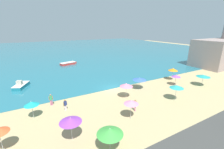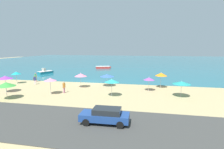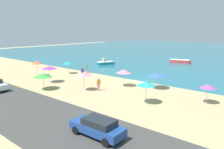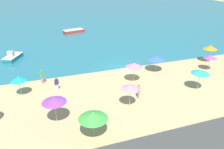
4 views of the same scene
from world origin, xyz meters
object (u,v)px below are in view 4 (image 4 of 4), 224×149
(beach_umbrella_5, at_px, (93,116))
(skiff_nearshore, at_px, (13,57))
(bather_0, at_px, (139,90))
(bather_1, at_px, (42,76))
(beach_umbrella_4, at_px, (210,57))
(beach_umbrella_8, at_px, (134,65))
(beach_umbrella_0, at_px, (200,72))
(beach_umbrella_1, at_px, (54,100))
(beach_umbrella_7, at_px, (210,47))
(skiff_offshore, at_px, (74,31))
(bather_2, at_px, (57,83))
(beach_umbrella_2, at_px, (18,79))
(beach_umbrella_9, at_px, (156,58))
(beach_umbrella_6, at_px, (130,87))

(beach_umbrella_5, height_order, skiff_nearshore, beach_umbrella_5)
(bather_0, distance_m, bather_1, 11.98)
(beach_umbrella_4, height_order, beach_umbrella_8, beach_umbrella_8)
(beach_umbrella_0, bearing_deg, bather_1, 156.17)
(beach_umbrella_1, distance_m, beach_umbrella_5, 4.01)
(beach_umbrella_7, bearing_deg, beach_umbrella_5, -153.18)
(beach_umbrella_8, bearing_deg, skiff_offshore, 95.98)
(beach_umbrella_8, bearing_deg, bather_2, 175.25)
(skiff_offshore, bearing_deg, beach_umbrella_5, -97.28)
(beach_umbrella_8, height_order, skiff_nearshore, beach_umbrella_8)
(beach_umbrella_2, height_order, skiff_nearshore, beach_umbrella_2)
(beach_umbrella_9, distance_m, skiff_offshore, 26.04)
(bather_0, bearing_deg, beach_umbrella_6, -144.00)
(bather_2, distance_m, skiff_nearshore, 13.44)
(beach_umbrella_8, xyz_separation_m, bather_2, (-9.34, 0.78, -1.30))
(beach_umbrella_0, xyz_separation_m, skiff_offshore, (-9.05, 31.29, -1.84))
(beach_umbrella_6, xyz_separation_m, bather_1, (-8.10, 8.23, -1.23))
(beach_umbrella_2, bearing_deg, beach_umbrella_4, -2.38)
(beach_umbrella_1, height_order, bather_0, beach_umbrella_1)
(beach_umbrella_7, bearing_deg, beach_umbrella_2, -177.01)
(beach_umbrella_8, bearing_deg, beach_umbrella_1, -152.16)
(beach_umbrella_6, relative_size, bather_2, 1.56)
(beach_umbrella_2, xyz_separation_m, beach_umbrella_7, (26.65, 1.39, 0.33))
(beach_umbrella_4, xyz_separation_m, bather_2, (-20.72, 0.94, -1.07))
(beach_umbrella_8, height_order, bather_2, beach_umbrella_8)
(bather_0, bearing_deg, beach_umbrella_4, 16.74)
(beach_umbrella_7, bearing_deg, beach_umbrella_9, -177.68)
(beach_umbrella_9, height_order, skiff_offshore, beach_umbrella_9)
(beach_umbrella_0, xyz_separation_m, beach_umbrella_6, (-8.96, -0.69, -0.02))
(beach_umbrella_9, bearing_deg, bather_0, -132.54)
(beach_umbrella_7, xyz_separation_m, bather_1, (-24.22, 0.91, -1.36))
(beach_umbrella_1, height_order, beach_umbrella_4, beach_umbrella_1)
(beach_umbrella_0, relative_size, beach_umbrella_1, 0.96)
(beach_umbrella_2, xyz_separation_m, bather_0, (12.07, -4.80, -1.04))
(beach_umbrella_6, bearing_deg, beach_umbrella_8, 61.70)
(beach_umbrella_6, bearing_deg, beach_umbrella_7, 24.41)
(bather_0, bearing_deg, beach_umbrella_5, -145.10)
(bather_0, bearing_deg, beach_umbrella_8, 73.32)
(beach_umbrella_1, bearing_deg, beach_umbrella_8, 27.84)
(bather_1, height_order, bather_2, bather_1)
(beach_umbrella_5, height_order, beach_umbrella_8, beach_umbrella_8)
(beach_umbrella_6, xyz_separation_m, beach_umbrella_8, (2.73, 5.06, -0.04))
(beach_umbrella_0, height_order, bather_0, beach_umbrella_0)
(beach_umbrella_9, distance_m, bather_1, 15.07)
(beach_umbrella_1, bearing_deg, beach_umbrella_5, -46.63)
(beach_umbrella_7, bearing_deg, bather_1, 177.85)
(beach_umbrella_0, bearing_deg, skiff_offshore, 106.14)
(beach_umbrella_7, bearing_deg, beach_umbrella_0, -137.25)
(beach_umbrella_2, distance_m, beach_umbrella_7, 26.69)
(beach_umbrella_0, distance_m, bather_2, 16.46)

